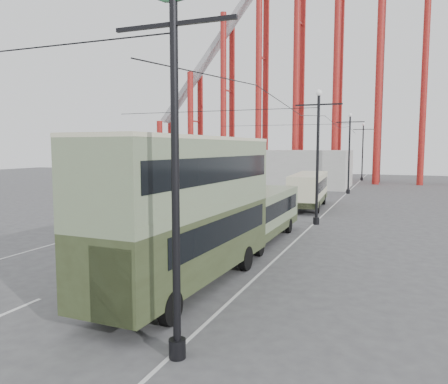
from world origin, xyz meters
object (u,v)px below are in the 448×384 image
at_px(single_decker_green, 260,214).
at_px(double_decker_bus, 188,204).
at_px(lamp_post_near, 174,43).
at_px(single_decker_cream, 309,189).
at_px(pedestrian, 209,223).

bearing_deg(single_decker_green, double_decker_bus, -90.76).
distance_m(lamp_post_near, single_decker_cream, 30.02).
bearing_deg(pedestrian, single_decker_green, 144.89).
height_order(double_decker_bus, single_decker_green, double_decker_bus).
relative_size(lamp_post_near, single_decker_cream, 1.08).
bearing_deg(double_decker_bus, single_decker_cream, 91.68).
xyz_separation_m(lamp_post_near, single_decker_green, (-2.13, 14.28, -6.27)).
height_order(lamp_post_near, pedestrian, lamp_post_near).
bearing_deg(double_decker_bus, lamp_post_near, -64.73).
distance_m(lamp_post_near, double_decker_bus, 7.36).
bearing_deg(lamp_post_near, single_decker_green, 98.47).
distance_m(single_decker_green, single_decker_cream, 15.03).
xyz_separation_m(single_decker_cream, pedestrian, (-3.06, -15.41, -0.83)).
height_order(double_decker_bus, single_decker_cream, double_decker_bus).
height_order(lamp_post_near, single_decker_cream, lamp_post_near).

